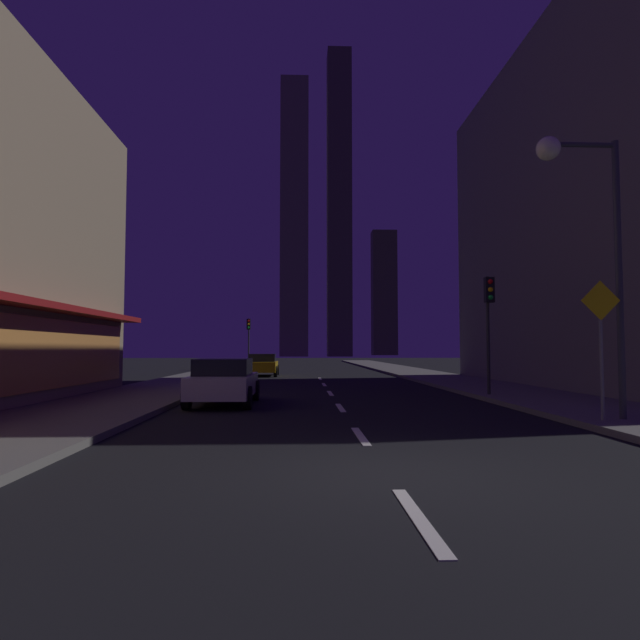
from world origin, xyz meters
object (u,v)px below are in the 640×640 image
at_px(car_parked_far, 263,365).
at_px(fire_hydrant_far_left, 207,375).
at_px(street_lamp_right, 582,207).
at_px(pedestrian_crossing_sign, 601,337).
at_px(traffic_light_near_right, 489,308).
at_px(car_parked_near, 224,381).
at_px(traffic_light_far_left, 249,332).

relative_size(car_parked_far, fire_hydrant_far_left, 6.48).
distance_m(street_lamp_right, pedestrian_crossing_sign, 3.07).
bearing_deg(pedestrian_crossing_sign, street_lamp_right, 133.07).
relative_size(fire_hydrant_far_left, street_lamp_right, 0.10).
bearing_deg(fire_hydrant_far_left, street_lamp_right, -53.45).
xyz_separation_m(street_lamp_right, pedestrian_crossing_sign, (0.22, -0.24, -3.05)).
height_order(fire_hydrant_far_left, street_lamp_right, street_lamp_right).
relative_size(car_parked_far, pedestrian_crossing_sign, 1.34).
bearing_deg(street_lamp_right, fire_hydrant_far_left, 126.55).
height_order(fire_hydrant_far_left, traffic_light_near_right, traffic_light_near_right).
bearing_deg(pedestrian_crossing_sign, traffic_light_near_right, 90.84).
relative_size(traffic_light_near_right, street_lamp_right, 0.64).
bearing_deg(fire_hydrant_far_left, car_parked_near, -77.37).
distance_m(car_parked_near, car_parked_far, 18.08).
distance_m(car_parked_far, street_lamp_right, 25.09).
xyz_separation_m(car_parked_near, street_lamp_right, (8.98, -4.95, 4.33)).
bearing_deg(traffic_light_far_left, car_parked_near, -86.13).
relative_size(traffic_light_far_left, pedestrian_crossing_sign, 1.33).
bearing_deg(traffic_light_near_right, car_parked_near, -169.90).
relative_size(traffic_light_far_left, street_lamp_right, 0.64).
height_order(fire_hydrant_far_left, traffic_light_far_left, traffic_light_far_left).
bearing_deg(fire_hydrant_far_left, car_parked_far, 73.59).
height_order(traffic_light_far_left, pedestrian_crossing_sign, traffic_light_far_left).
bearing_deg(traffic_light_far_left, fire_hydrant_far_left, -91.29).
bearing_deg(pedestrian_crossing_sign, car_parked_near, 150.60).
distance_m(traffic_light_near_right, street_lamp_right, 6.83).
distance_m(car_parked_near, pedestrian_crossing_sign, 10.64).
bearing_deg(traffic_light_far_left, traffic_light_near_right, -67.43).
bearing_deg(car_parked_far, fire_hydrant_far_left, -106.41).
height_order(car_parked_near, traffic_light_far_left, traffic_light_far_left).
distance_m(traffic_light_near_right, pedestrian_crossing_sign, 6.91).
height_order(car_parked_near, street_lamp_right, street_lamp_right).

